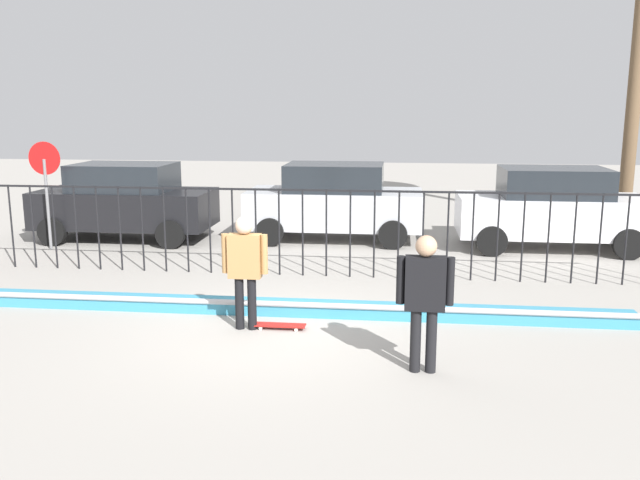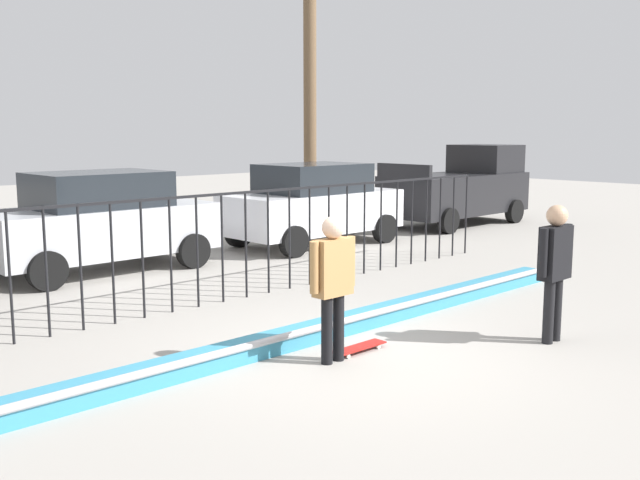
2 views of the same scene
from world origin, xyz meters
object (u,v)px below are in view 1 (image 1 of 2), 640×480
parked_car_silver (335,201)px  skateboard (279,325)px  skateboarder (245,262)px  parked_car_black (125,201)px  camera_operator (425,291)px  stop_sign (46,180)px  parked_car_white (552,208)px

parked_car_silver → skateboard: bearing=-89.2°
skateboarder → parked_car_black: 7.84m
skateboard → parked_car_silver: parked_car_silver is taller
skateboard → camera_operator: 2.71m
skateboarder → skateboard: (0.50, 0.04, -0.97)m
camera_operator → skateboard: bearing=5.1°
parked_car_silver → stop_sign: 6.80m
skateboarder → skateboard: skateboarder is taller
parked_car_black → skateboarder: bearing=-57.0°
parked_car_white → stop_sign: bearing=-173.7°
parked_car_silver → parked_car_white: bearing=-3.2°
skateboard → parked_car_white: parked_car_white is taller
skateboarder → parked_car_black: bearing=105.8°
skateboarder → stop_sign: (-5.83, 5.09, 0.59)m
parked_car_white → skateboard: bearing=-130.0°
camera_operator → parked_car_white: bearing=-73.3°
parked_car_black → parked_car_white: 10.31m
camera_operator → parked_car_black: 10.53m
skateboard → stop_sign: 8.24m
skateboard → parked_car_black: size_ratio=0.19×
parked_car_black → stop_sign: (-1.32, -1.32, 0.64)m
skateboarder → parked_car_white: 8.69m
skateboard → parked_car_silver: bearing=109.2°
skateboard → camera_operator: size_ratio=0.45×
camera_operator → parked_car_white: parked_car_white is taller
skateboarder → parked_car_black: size_ratio=0.40×
parked_car_white → parked_car_silver: bearing=174.1°
camera_operator → parked_car_white: (3.20, 7.83, -0.08)m
parked_car_silver → parked_car_black: bearing=-171.6°
skateboarder → parked_car_silver: 6.99m
camera_operator → stop_sign: stop_sign is taller
camera_operator → stop_sign: bearing=1.5°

